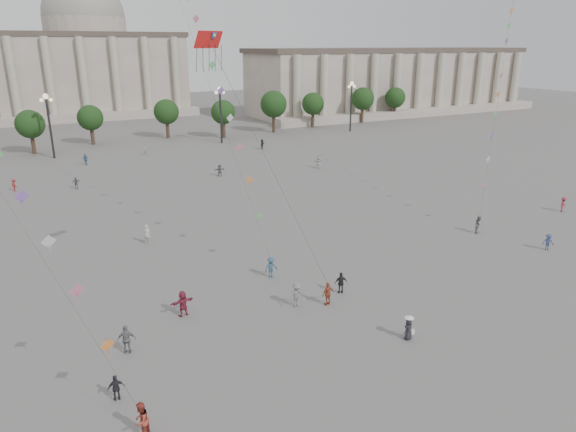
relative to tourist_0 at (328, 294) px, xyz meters
name	(u,v)px	position (x,y,z in m)	size (l,w,h in m)	color
ground	(382,331)	(1.23, -4.87, -0.89)	(360.00, 360.00, 0.00)	#5E5B58
hall_east	(392,81)	(76.23, 89.02, 7.53)	(84.00, 26.22, 17.20)	gray
hall_central	(89,60)	(1.23, 124.35, 13.34)	(48.30, 34.30, 35.50)	gray
tree_row	(132,115)	(1.23, 73.13, 4.50)	(137.12, 5.12, 8.00)	#332419
lamp_post_mid_west	(48,114)	(-13.77, 65.13, 6.46)	(2.00, 0.90, 10.65)	#262628
lamp_post_mid_east	(220,105)	(16.23, 65.13, 6.46)	(2.00, 0.90, 10.65)	#262628
lamp_post_far_east	(351,97)	(46.23, 65.13, 6.46)	(2.00, 0.90, 10.65)	#262628
person_crowd_0	(85,159)	(-9.75, 57.02, 0.01)	(1.06, 0.44, 1.81)	#3A5F83
person_crowd_4	(145,151)	(0.39, 60.26, -0.16)	(1.37, 0.44, 1.48)	silver
person_crowd_6	(297,295)	(-2.17, 0.80, 0.06)	(1.23, 0.71, 1.90)	slate
person_crowd_7	(319,162)	(21.94, 38.02, 0.06)	(1.77, 0.56, 1.91)	silver
person_crowd_8	(563,204)	(35.62, 6.37, -0.03)	(1.11, 0.64, 1.72)	maroon
person_crowd_9	(262,144)	(20.67, 56.01, 0.00)	(1.66, 0.53, 1.79)	black
person_crowd_12	(220,170)	(6.62, 40.40, -0.02)	(1.62, 0.51, 1.74)	#5D5D62
person_crowd_13	(147,234)	(-8.94, 18.50, 0.07)	(0.71, 0.46, 1.93)	#B2B2AE
person_crowd_14	(548,242)	(23.77, -0.52, -0.09)	(1.03, 0.59, 1.60)	navy
person_crowd_16	(76,183)	(-12.73, 42.63, -0.08)	(0.95, 0.40, 1.63)	#58585C
person_crowd_17	(14,185)	(-19.98, 45.22, -0.07)	(1.07, 0.61, 1.65)	maroon
tourist_0	(328,294)	(0.00, 0.00, 0.00)	(1.05, 0.44, 1.79)	#A0462B
tourist_1	(341,283)	(1.90, 1.15, -0.04)	(1.00, 0.42, 1.71)	black
tourist_2	(183,303)	(-9.92, 3.40, 0.06)	(1.76, 0.56, 1.90)	maroon
tourist_3	(127,339)	(-14.36, 0.48, 0.06)	(1.12, 0.47, 1.91)	slate
tourist_4	(116,388)	(-15.76, -3.82, -0.13)	(0.90, 0.37, 1.53)	#232228
kite_flyer_0	(141,420)	(-15.17, -7.23, 0.08)	(0.94, 0.74, 1.94)	#963529
kite_flyer_1	(271,267)	(-1.67, 6.15, 0.00)	(1.16, 0.66, 1.79)	#2D4C65
kite_flyer_2	(479,224)	(21.61, 5.82, 0.02)	(0.89, 0.69, 1.82)	slate
hat_person	(409,328)	(2.17, -6.41, -0.08)	(0.83, 0.66, 1.69)	black
dragon_kite	(210,54)	(-7.14, 3.06, 16.83)	(4.71, 2.31, 18.70)	red
kite_train_east	(513,2)	(39.71, 20.47, 22.42)	(33.79, 27.00, 59.30)	#3F3F3F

